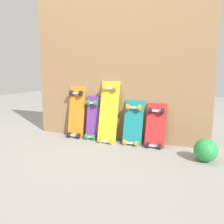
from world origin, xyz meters
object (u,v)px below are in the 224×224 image
object	(u,v)px
skateboard_yellow	(108,115)
skateboard_red	(155,128)
skateboard_orange	(76,114)
skateboard_teal	(133,125)
rubber_ball	(206,150)
skateboard_purple	(92,120)

from	to	relation	value
skateboard_yellow	skateboard_red	size ratio (longest dim) A/B	1.44
skateboard_red	skateboard_orange	bearing A→B (deg)	178.78
skateboard_orange	skateboard_yellow	size ratio (longest dim) A/B	0.90
skateboard_orange	skateboard_teal	size ratio (longest dim) A/B	1.24
skateboard_orange	skateboard_red	world-z (taller)	skateboard_orange
skateboard_yellow	skateboard_teal	bearing A→B (deg)	1.98
skateboard_yellow	skateboard_teal	size ratio (longest dim) A/B	1.39
skateboard_red	rubber_ball	distance (m)	0.60
skateboard_orange	rubber_ball	xyz separation A→B (m)	(1.55, -0.29, -0.19)
skateboard_purple	skateboard_teal	xyz separation A→B (m)	(0.53, -0.02, -0.02)
skateboard_teal	skateboard_orange	bearing A→B (deg)	178.51
rubber_ball	skateboard_yellow	bearing A→B (deg)	166.57
skateboard_yellow	skateboard_teal	world-z (taller)	skateboard_yellow
skateboard_orange	skateboard_yellow	world-z (taller)	skateboard_yellow
skateboard_yellow	skateboard_purple	bearing A→B (deg)	171.28
skateboard_teal	skateboard_yellow	bearing A→B (deg)	-178.02
rubber_ball	skateboard_teal	bearing A→B (deg)	160.99
skateboard_yellow	skateboard_red	xyz separation A→B (m)	(0.56, 0.01, -0.12)
skateboard_orange	skateboard_teal	world-z (taller)	skateboard_orange
skateboard_teal	rubber_ball	xyz separation A→B (m)	(0.79, -0.27, -0.11)
skateboard_purple	skateboard_yellow	bearing A→B (deg)	-8.72
skateboard_purple	rubber_ball	size ratio (longest dim) A/B	2.75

